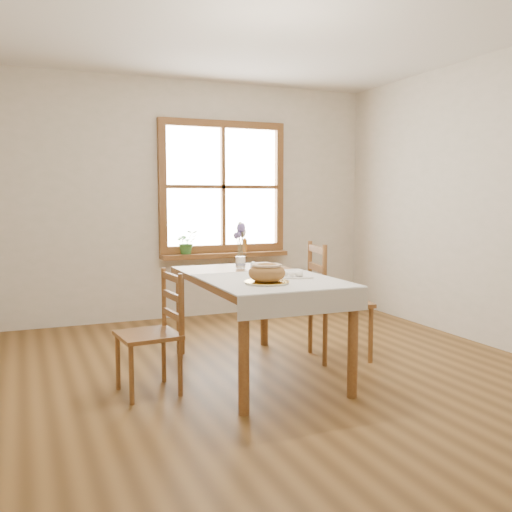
{
  "coord_description": "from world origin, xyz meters",
  "views": [
    {
      "loc": [
        -1.63,
        -3.61,
        1.35
      ],
      "look_at": [
        0.0,
        0.3,
        0.9
      ],
      "focal_mm": 40.0,
      "sensor_mm": 36.0,
      "label": 1
    }
  ],
  "objects_px": {
    "chair_left": "(148,333)",
    "flower_vase": "(240,263)",
    "dining_table": "(256,287)",
    "chair_right": "(340,300)",
    "bread_plate": "(267,282)"
  },
  "relations": [
    {
      "from": "chair_left",
      "to": "chair_right",
      "type": "height_order",
      "value": "chair_right"
    },
    {
      "from": "chair_right",
      "to": "bread_plate",
      "type": "relative_size",
      "value": 3.31
    },
    {
      "from": "chair_right",
      "to": "chair_left",
      "type": "bearing_deg",
      "value": 108.9
    },
    {
      "from": "dining_table",
      "to": "chair_left",
      "type": "relative_size",
      "value": 1.91
    },
    {
      "from": "chair_left",
      "to": "dining_table",
      "type": "bearing_deg",
      "value": 92.31
    },
    {
      "from": "dining_table",
      "to": "chair_right",
      "type": "height_order",
      "value": "chair_right"
    },
    {
      "from": "bread_plate",
      "to": "dining_table",
      "type": "bearing_deg",
      "value": 76.69
    },
    {
      "from": "dining_table",
      "to": "flower_vase",
      "type": "relative_size",
      "value": 17.55
    },
    {
      "from": "chair_left",
      "to": "flower_vase",
      "type": "distance_m",
      "value": 1.13
    },
    {
      "from": "chair_left",
      "to": "chair_right",
      "type": "xyz_separation_m",
      "value": [
        1.66,
        0.24,
        0.07
      ]
    },
    {
      "from": "bread_plate",
      "to": "flower_vase",
      "type": "distance_m",
      "value": 0.91
    },
    {
      "from": "chair_right",
      "to": "bread_plate",
      "type": "height_order",
      "value": "chair_right"
    },
    {
      "from": "dining_table",
      "to": "flower_vase",
      "type": "bearing_deg",
      "value": 83.68
    },
    {
      "from": "bread_plate",
      "to": "chair_right",
      "type": "bearing_deg",
      "value": 31.48
    },
    {
      "from": "chair_right",
      "to": "dining_table",
      "type": "bearing_deg",
      "value": 109.09
    }
  ]
}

